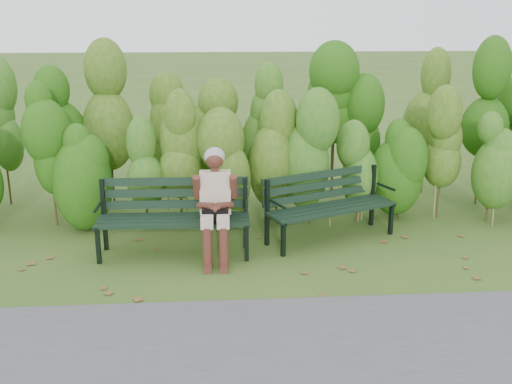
{
  "coord_description": "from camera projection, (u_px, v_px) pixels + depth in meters",
  "views": [
    {
      "loc": [
        -0.48,
        -6.36,
        2.76
      ],
      "look_at": [
        0.0,
        0.35,
        0.75
      ],
      "focal_mm": 42.0,
      "sensor_mm": 36.0,
      "label": 1
    }
  ],
  "objects": [
    {
      "name": "hedge_band",
      "position": [
        248.0,
        126.0,
        8.32
      ],
      "size": [
        11.04,
        1.67,
        2.42
      ],
      "color": "#47381E",
      "rests_on": "ground"
    },
    {
      "name": "bench_right",
      "position": [
        327.0,
        200.0,
        7.55
      ],
      "size": [
        1.76,
        1.16,
        0.84
      ],
      "color": "black",
      "rests_on": "ground"
    },
    {
      "name": "seated_woman",
      "position": [
        215.0,
        198.0,
        6.85
      ],
      "size": [
        0.51,
        0.75,
        1.3
      ],
      "color": "#C5A994",
      "rests_on": "ground"
    },
    {
      "name": "ground",
      "position": [
        258.0,
        263.0,
        6.9
      ],
      "size": [
        80.0,
        80.0,
        0.0
      ],
      "primitive_type": "plane",
      "color": "#395C1E"
    },
    {
      "name": "bench_left",
      "position": [
        174.0,
        211.0,
        7.06
      ],
      "size": [
        1.79,
        0.62,
        0.89
      ],
      "color": "black",
      "rests_on": "ground"
    },
    {
      "name": "footpath",
      "position": [
        279.0,
        372.0,
        4.79
      ],
      "size": [
        60.0,
        2.5,
        0.01
      ],
      "primitive_type": "cube",
      "color": "#474749",
      "rests_on": "ground"
    },
    {
      "name": "leaf_litter",
      "position": [
        253.0,
        270.0,
        6.69
      ],
      "size": [
        5.78,
        1.97,
        0.01
      ],
      "color": "brown",
      "rests_on": "ground"
    }
  ]
}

